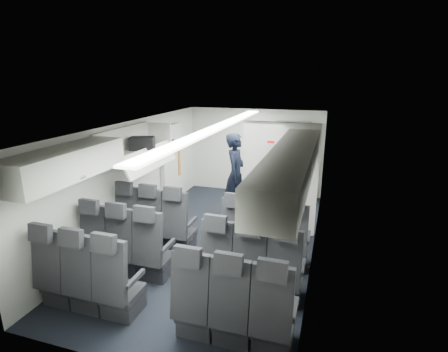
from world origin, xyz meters
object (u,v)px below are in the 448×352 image
Objects in this scene: seat_row_mid at (186,260)px; flight_attendant at (236,175)px; galley_unit at (291,162)px; seat_row_front at (207,234)px; seat_row_rear at (156,296)px; boarding_door at (172,165)px; carry_on_bag at (142,144)px.

flight_attendant is (-0.04, 2.80, 0.50)m from seat_row_mid.
galley_unit is at bearing -36.57° from flight_attendant.
galley_unit is (0.95, 4.15, 0.55)m from seat_row_mid.
seat_row_mid is at bearing -90.00° from seat_row_front.
flight_attendant is (-0.04, 3.70, 0.50)m from seat_row_rear.
seat_row_front is 0.90m from seat_row_mid.
seat_row_rear is 1.79× the size of boarding_door.
seat_row_mid is at bearing -179.73° from flight_attendant.
seat_row_front is 1.79× the size of boarding_door.
galley_unit is at bearing 31.69° from carry_on_bag.
seat_row_mid is 3.45m from boarding_door.
seat_row_front is 1.96m from carry_on_bag.
seat_row_rear is at bearing -90.00° from seat_row_mid.
carry_on_bag is (-1.35, 2.18, 1.37)m from seat_row_rear.
seat_row_front is 1.00× the size of seat_row_rear.
galley_unit reaches higher than boarding_door.
seat_row_rear is 1.75× the size of galley_unit.
boarding_door is (-2.59, -1.17, 0.00)m from galley_unit.
seat_row_mid is 1.00× the size of seat_row_rear.
flight_attendant is 2.19m from carry_on_bag.
flight_attendant is (-0.04, 1.90, 0.50)m from seat_row_front.
seat_row_front is 1.75× the size of galley_unit.
galley_unit is at bearing 24.28° from boarding_door.
flight_attendant is at bearing -126.07° from galley_unit.
carry_on_bag is at bearing -128.67° from galley_unit.
seat_row_mid is at bearing 90.00° from seat_row_rear.
seat_row_front is at bearing -51.84° from boarding_door.
carry_on_bag is (-1.31, -1.52, 0.87)m from flight_attendant.
boarding_door reaches higher than flight_attendant.
seat_row_mid is 7.88× the size of carry_on_bag.
galley_unit is 1.68m from flight_attendant.
seat_row_mid and seat_row_rear have the same top height.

